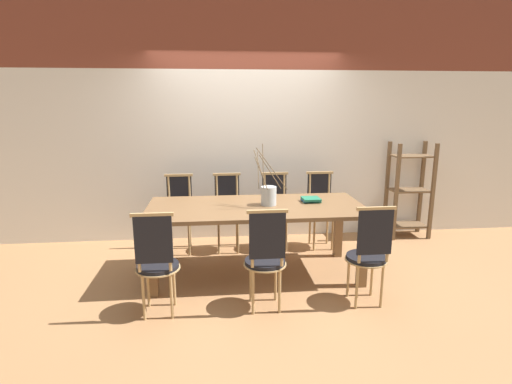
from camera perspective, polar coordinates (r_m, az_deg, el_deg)
name	(u,v)px	position (r m, az deg, el deg)	size (l,w,h in m)	color
ground_plane	(256,273)	(4.52, 0.00, -11.55)	(16.00, 16.00, 0.00)	#9E7047
wall_rear	(246,122)	(5.42, -1.43, 10.01)	(12.00, 0.06, 3.20)	silver
dining_table	(256,215)	(4.29, 0.00, -3.24)	(2.31, 1.03, 0.78)	brown
chair_near_leftend	(157,260)	(3.61, -14.00, -9.47)	(0.39, 0.39, 0.98)	black
chair_near_left	(266,256)	(3.59, 1.39, -9.15)	(0.39, 0.39, 0.98)	black
chair_near_center	(369,252)	(3.82, 15.81, -8.27)	(0.39, 0.39, 0.98)	black
chair_far_leftend	(179,211)	(5.09, -10.89, -2.73)	(0.39, 0.39, 0.98)	black
chair_far_left	(228,210)	(5.07, -4.09, -2.59)	(0.39, 0.39, 0.98)	black
chair_far_center	(275,209)	(5.12, 2.78, -2.41)	(0.39, 0.39, 0.98)	black
chair_far_right	(321,208)	(5.24, 9.23, -2.20)	(0.39, 0.39, 0.98)	black
vase_centerpiece	(269,195)	(4.27, 1.81, -0.44)	(0.34, 0.30, 0.65)	#B2BCC1
book_stack	(311,200)	(4.46, 7.85, -1.08)	(0.21, 0.20, 0.05)	#1E6B4C
shelving_rack	(409,190)	(5.93, 21.04, 0.20)	(0.56, 0.35, 1.33)	brown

